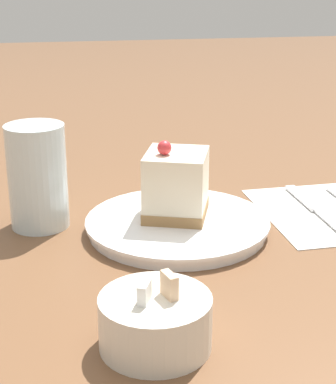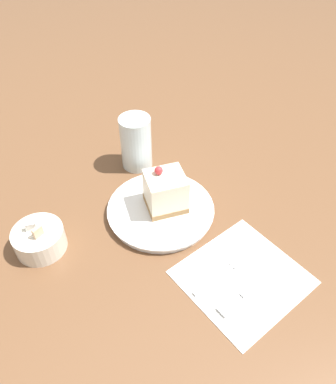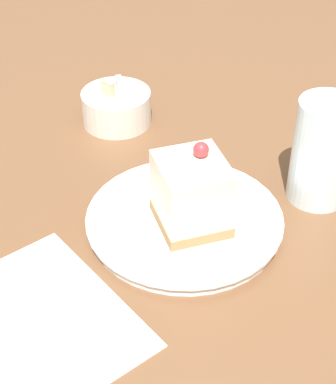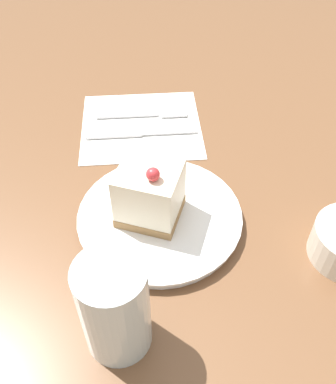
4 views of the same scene
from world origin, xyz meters
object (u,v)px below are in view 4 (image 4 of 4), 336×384
object	(u,v)px
knife	(131,134)
fork	(149,114)
cake_slice	(150,193)
drinking_glass	(115,307)
plate	(160,217)

from	to	relation	value
knife	fork	bearing A→B (deg)	149.06
cake_slice	drinking_glass	world-z (taller)	drinking_glass
fork	drinking_glass	size ratio (longest dim) A/B	1.22
plate	fork	size ratio (longest dim) A/B	1.42
fork	drinking_glass	bearing A→B (deg)	-7.11
plate	knife	xyz separation A→B (m)	(-0.19, -0.04, -0.00)
fork	drinking_glass	xyz separation A→B (m)	(0.42, -0.04, 0.06)
fork	drinking_glass	world-z (taller)	drinking_glass
knife	drinking_glass	size ratio (longest dim) A/B	1.46
cake_slice	fork	size ratio (longest dim) A/B	0.63
cake_slice	fork	xyz separation A→B (m)	(-0.25, -0.00, -0.05)
drinking_glass	knife	bearing A→B (deg)	179.02
plate	cake_slice	bearing A→B (deg)	-92.22
cake_slice	knife	bearing A→B (deg)	-151.82
drinking_glass	fork	bearing A→B (deg)	174.92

